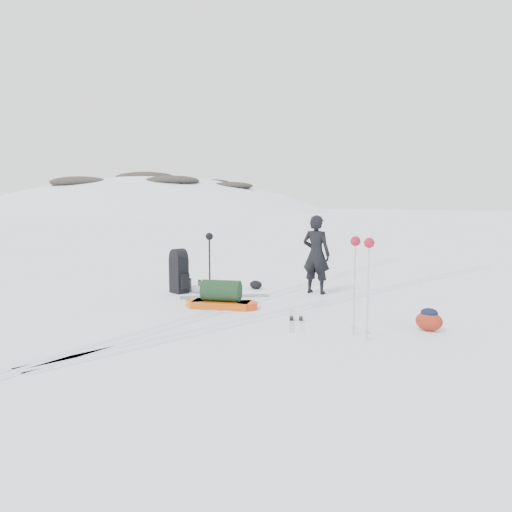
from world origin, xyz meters
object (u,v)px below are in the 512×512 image
Objects in this scene: expedition_rucksack at (182,273)px; ski_poles_black at (209,244)px; skier at (316,254)px; pulk_sled at (221,297)px.

ski_poles_black is at bearing 54.25° from expedition_rucksack.
skier is at bearing 48.04° from expedition_rucksack.
skier is 2.59m from pulk_sled.
ski_poles_black reaches higher than expedition_rucksack.
pulk_sled is at bearing -35.95° from ski_poles_black.
pulk_sled is at bearing 68.18° from skier.
skier is 3.00m from expedition_rucksack.
expedition_rucksack is (-2.36, -1.80, -0.41)m from skier.
ski_poles_black is at bearing 114.97° from pulk_sled.
pulk_sled is (-0.62, -2.43, -0.66)m from skier.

